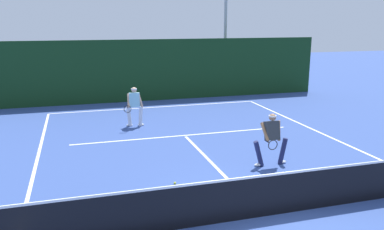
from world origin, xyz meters
name	(u,v)px	position (x,y,z in m)	size (l,w,h in m)	color
ground_plane	(264,216)	(0.00, 0.00, 0.00)	(80.00, 80.00, 0.00)	#334C8E
court_line_baseline_far	(157,107)	(0.00, 11.77, 0.00)	(10.22, 0.10, 0.01)	white
court_line_service	(185,135)	(0.00, 6.57, 0.00)	(8.33, 0.10, 0.01)	white
court_line_centre	(215,166)	(0.00, 3.20, 0.00)	(0.10, 6.40, 0.01)	white
tennis_net	(265,195)	(0.00, 0.00, 0.51)	(11.20, 0.09, 1.12)	#1E4723
player_near	(272,137)	(1.62, 2.83, 0.87)	(1.12, 0.85, 1.58)	#1E234C
player_far	(134,105)	(-1.58, 8.46, 0.89)	(0.87, 0.84, 1.61)	silver
tennis_ball	(175,183)	(-1.47, 2.26, 0.03)	(0.07, 0.07, 0.07)	#D1E033
back_fence_windscreen	(149,70)	(0.00, 13.56, 1.63)	(19.47, 0.12, 3.26)	#133317
light_pole	(226,20)	(4.98, 15.35, 4.22)	(0.55, 0.44, 6.80)	#9EA39E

